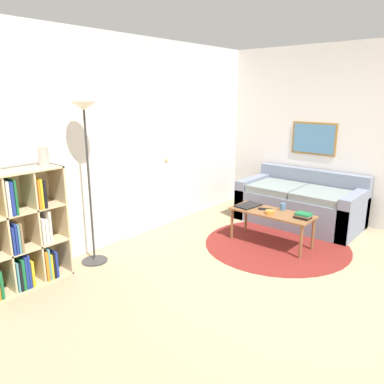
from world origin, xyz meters
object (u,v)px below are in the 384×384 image
at_px(floor_lamp, 86,133).
at_px(laptop, 248,205).
at_px(couch, 301,204).
at_px(bookshelf, 13,236).
at_px(bowl, 270,212).
at_px(vase_on_shelf, 43,156).
at_px(coffee_table, 272,216).
at_px(cup, 283,207).

distance_m(floor_lamp, laptop, 2.29).
bearing_deg(laptop, couch, -15.19).
xyz_separation_m(floor_lamp, couch, (2.86, -1.23, -1.20)).
distance_m(bookshelf, bowl, 2.91).
distance_m(floor_lamp, bowl, 2.38).
distance_m(laptop, vase_on_shelf, 2.62).
bearing_deg(couch, coffee_table, -175.92).
bearing_deg(bookshelf, vase_on_shelf, 0.06).
relative_size(bookshelf, couch, 0.69).
relative_size(coffee_table, vase_on_shelf, 5.42).
relative_size(coffee_table, bowl, 9.28).
height_order(bookshelf, bowl, bookshelf).
height_order(bookshelf, couch, bookshelf).
bearing_deg(coffee_table, vase_on_shelf, 148.20).
bearing_deg(cup, vase_on_shelf, 148.59).
bearing_deg(coffee_table, floor_lamp, 143.92).
relative_size(couch, laptop, 4.67).
distance_m(bowl, vase_on_shelf, 2.70).
relative_size(bookshelf, vase_on_shelf, 6.09).
bearing_deg(coffee_table, bookshelf, 152.26).
bearing_deg(coffee_table, bowl, -166.65).
height_order(couch, laptop, couch).
relative_size(floor_lamp, couch, 1.06).
distance_m(couch, vase_on_shelf, 3.70).
distance_m(bowl, cup, 0.26).
xyz_separation_m(bowl, vase_on_shelf, (-2.15, 1.41, 0.82)).
distance_m(floor_lamp, cup, 2.58).
bearing_deg(couch, cup, -170.75).
distance_m(cup, vase_on_shelf, 2.92).
height_order(coffee_table, vase_on_shelf, vase_on_shelf).
bearing_deg(laptop, floor_lamp, 152.44).
relative_size(floor_lamp, laptop, 4.93).
bearing_deg(vase_on_shelf, floor_lamp, -10.74).
height_order(couch, bowl, couch).
relative_size(bookshelf, laptop, 3.22).
bearing_deg(bowl, coffee_table, 13.35).
height_order(floor_lamp, coffee_table, floor_lamp).
bearing_deg(floor_lamp, bowl, -38.11).
bearing_deg(bookshelf, bowl, -29.04).
bearing_deg(bowl, couch, 4.87).
xyz_separation_m(coffee_table, laptop, (0.02, 0.36, 0.06)).
xyz_separation_m(bookshelf, vase_on_shelf, (0.40, 0.00, 0.73)).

